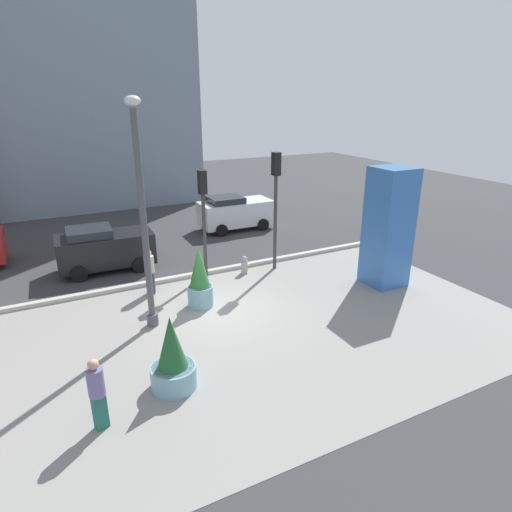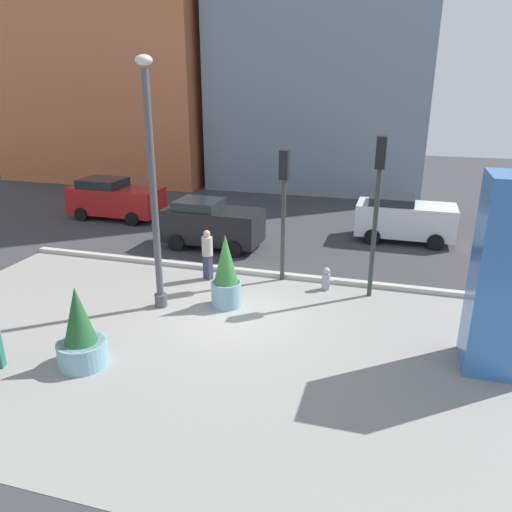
{
  "view_description": "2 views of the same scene",
  "coord_description": "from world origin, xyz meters",
  "views": [
    {
      "loc": [
        -4.97,
        -12.55,
        6.92
      ],
      "look_at": [
        0.87,
        -1.12,
        2.18
      ],
      "focal_mm": 30.59,
      "sensor_mm": 36.0,
      "label": 1
    },
    {
      "loc": [
        4.05,
        -12.01,
        6.35
      ],
      "look_at": [
        0.85,
        -0.89,
        2.18
      ],
      "focal_mm": 34.64,
      "sensor_mm": 36.0,
      "label": 2
    }
  ],
  "objects": [
    {
      "name": "plaza_pavement",
      "position": [
        0.0,
        -2.0,
        0.0
      ],
      "size": [
        18.0,
        10.0,
        0.02
      ],
      "primitive_type": "cube",
      "color": "gray",
      "rests_on": "ground_plane"
    },
    {
      "name": "lamp_post",
      "position": [
        -2.3,
        -0.07,
        3.38
      ],
      "size": [
        0.44,
        0.44,
        6.93
      ],
      "color": "#4C4C51",
      "rests_on": "ground_plane"
    },
    {
      "name": "traffic_light_far_side",
      "position": [
        0.67,
        2.94,
        2.91
      ],
      "size": [
        0.28,
        0.42,
        4.29
      ],
      "color": "#333833",
      "rests_on": "ground_plane"
    },
    {
      "name": "curb_strip",
      "position": [
        0.0,
        3.12,
        0.08
      ],
      "size": [
        18.0,
        0.24,
        0.16
      ],
      "primitive_type": "cube",
      "color": "#B7B2A8",
      "rests_on": "ground_plane"
    },
    {
      "name": "car_curb_east",
      "position": [
        -8.8,
        8.31,
        0.95
      ],
      "size": [
        4.46,
        2.19,
        1.88
      ],
      "color": "red",
      "rests_on": "ground_plane"
    },
    {
      "name": "traffic_light_corner",
      "position": [
        3.56,
        2.41,
        3.25
      ],
      "size": [
        0.28,
        0.42,
        4.85
      ],
      "color": "#333833",
      "rests_on": "ground_plane"
    },
    {
      "name": "fire_hydrant",
      "position": [
        2.2,
        2.51,
        0.37
      ],
      "size": [
        0.36,
        0.26,
        0.75
      ],
      "color": "#99999E",
      "rests_on": "ground_plane"
    },
    {
      "name": "car_passing_lane",
      "position": [
        4.49,
        8.47,
        0.95
      ],
      "size": [
        3.93,
        2.03,
        1.85
      ],
      "color": "silver",
      "rests_on": "ground_plane"
    },
    {
      "name": "ground_plane",
      "position": [
        0.0,
        4.0,
        0.0
      ],
      "size": [
        60.0,
        60.0,
        0.0
      ],
      "primitive_type": "plane",
      "color": "#38383A"
    },
    {
      "name": "pedestrian_crossing",
      "position": [
        -1.73,
        2.3,
        0.95
      ],
      "size": [
        0.47,
        0.47,
        1.71
      ],
      "color": "#33384C",
      "rests_on": "ground_plane"
    },
    {
      "name": "potted_plant_curbside",
      "position": [
        -0.46,
        0.52,
        0.98
      ],
      "size": [
        0.88,
        0.88,
        2.21
      ],
      "color": "#7AA8B7",
      "rests_on": "ground_plane"
    },
    {
      "name": "art_pillar_blue",
      "position": [
        6.58,
        -0.85,
        2.26
      ],
      "size": [
        1.39,
        1.39,
        4.51
      ],
      "primitive_type": "cube",
      "color": "#3870BC",
      "rests_on": "ground_plane"
    },
    {
      "name": "potted_plant_near_right",
      "position": [
        -2.63,
        -3.44,
        0.78
      ],
      "size": [
        1.15,
        1.15,
        1.98
      ],
      "color": "#7AA8B7",
      "rests_on": "ground_plane"
    },
    {
      "name": "car_intersection",
      "position": [
        -2.8,
        5.51,
        0.96
      ],
      "size": [
        3.89,
        2.1,
        1.88
      ],
      "color": "black",
      "rests_on": "ground_plane"
    }
  ]
}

